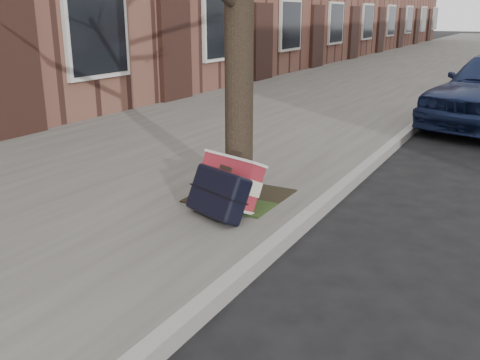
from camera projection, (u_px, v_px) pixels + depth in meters
The scene contains 5 objects.
ground at pixel (427, 320), 3.36m from camera, with size 120.00×120.00×0.00m, color black.
near_sidewalk at pixel (397, 70), 17.58m from camera, with size 5.00×70.00×0.12m, color slate.
dirt_patch at pixel (240, 196), 5.24m from camera, with size 0.85×0.85×0.01m, color black.
suitcase_red at pixel (229, 181), 4.90m from camera, with size 0.63×0.18×0.46m, color maroon.
suitcase_navy at pixel (218, 193), 4.64m from camera, with size 0.58×0.19×0.42m, color black.
Camera 1 is at (0.39, -3.14, 1.84)m, focal length 40.00 mm.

